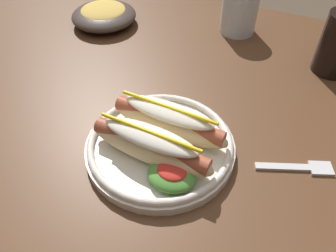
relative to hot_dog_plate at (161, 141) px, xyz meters
The scene contains 5 objects.
dining_table 0.19m from the hot_dog_plate, 121.53° to the left, with size 1.28×0.92×0.74m.
hot_dog_plate is the anchor object (origin of this frame).
fork 0.22m from the hot_dog_plate, 15.97° to the left, with size 0.12×0.06×0.00m.
water_cup 0.43m from the hot_dog_plate, 90.17° to the left, with size 0.09×0.09×0.10m, color silver.
side_bowl 0.46m from the hot_dog_plate, 134.11° to the left, with size 0.16×0.16×0.05m.
Camera 1 is at (0.24, -0.44, 1.16)m, focal length 35.47 mm.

